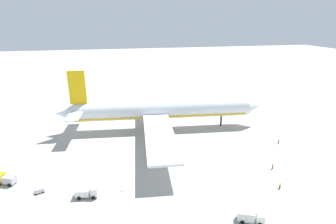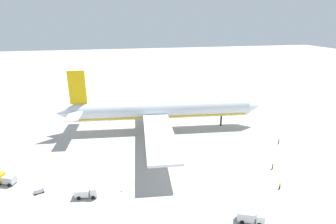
{
  "view_description": "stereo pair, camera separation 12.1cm",
  "coord_description": "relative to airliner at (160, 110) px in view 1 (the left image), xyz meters",
  "views": [
    {
      "loc": [
        -18.8,
        -94.19,
        40.13
      ],
      "look_at": [
        2.53,
        3.27,
        5.33
      ],
      "focal_mm": 28.52,
      "sensor_mm": 36.0,
      "label": 1
    },
    {
      "loc": [
        -18.69,
        -94.22,
        40.13
      ],
      "look_at": [
        2.53,
        3.27,
        5.33
      ],
      "focal_mm": 28.52,
      "sensor_mm": 36.0,
      "label": 2
    }
  ],
  "objects": [
    {
      "name": "ground_plane",
      "position": [
        1.28,
        -0.18,
        -7.39
      ],
      "size": [
        600.0,
        600.0,
        0.0
      ],
      "primitive_type": "plane",
      "color": "#ADA8A0"
    },
    {
      "name": "airliner",
      "position": [
        0.0,
        0.0,
        0.0
      ],
      "size": [
        78.11,
        79.45,
        23.15
      ],
      "color": "silver",
      "rests_on": "ground"
    },
    {
      "name": "service_truck_0",
      "position": [
        -45.51,
        -27.97,
        -5.98
      ],
      "size": [
        5.11,
        3.74,
        2.75
      ],
      "color": "yellow",
      "rests_on": "ground"
    },
    {
      "name": "service_truck_1",
      "position": [
        -24.85,
        -37.79,
        -6.06
      ],
      "size": [
        5.52,
        3.37,
        2.55
      ],
      "color": "white",
      "rests_on": "ground"
    },
    {
      "name": "service_truck_2",
      "position": [
        8.93,
        -53.82,
        -6.0
      ],
      "size": [
        5.87,
        4.22,
        2.48
      ],
      "color": "white",
      "rests_on": "ground"
    },
    {
      "name": "baggage_cart_0",
      "position": [
        -36.53,
        -33.87,
        -7.13
      ],
      "size": [
        2.9,
        2.15,
        0.4
      ],
      "color": "#595B60",
      "rests_on": "ground"
    },
    {
      "name": "ground_worker_0",
      "position": [
        36.96,
        -21.98,
        -6.53
      ],
      "size": [
        0.44,
        0.44,
        1.7
      ],
      "color": "black",
      "rests_on": "ground"
    },
    {
      "name": "ground_worker_1",
      "position": [
        25.56,
        -36.13,
        -6.54
      ],
      "size": [
        0.55,
        0.55,
        1.68
      ],
      "color": "navy",
      "rests_on": "ground"
    },
    {
      "name": "ground_worker_2",
      "position": [
        22.02,
        -44.86,
        -6.57
      ],
      "size": [
        0.56,
        0.56,
        1.64
      ],
      "color": "black",
      "rests_on": "ground"
    },
    {
      "name": "traffic_cone_0",
      "position": [
        -13.74,
        41.61,
        -7.12
      ],
      "size": [
        0.36,
        0.36,
        0.55
      ],
      "primitive_type": "cone",
      "color": "orange",
      "rests_on": "ground"
    },
    {
      "name": "traffic_cone_1",
      "position": [
        -16.85,
        -37.86,
        -7.12
      ],
      "size": [
        0.36,
        0.36,
        0.55
      ],
      "primitive_type": "cone",
      "color": "orange",
      "rests_on": "ground"
    },
    {
      "name": "traffic_cone_2",
      "position": [
        -22.61,
        34.15,
        -7.12
      ],
      "size": [
        0.36,
        0.36,
        0.55
      ],
      "primitive_type": "cone",
      "color": "orange",
      "rests_on": "ground"
    }
  ]
}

